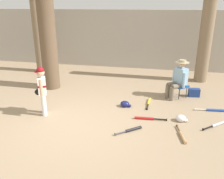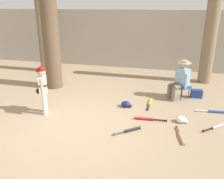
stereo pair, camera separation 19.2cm
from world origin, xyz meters
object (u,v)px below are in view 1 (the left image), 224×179
object	(u,v)px
bat_red_barrel	(147,118)
tree_near_player	(44,2)
folding_stool	(180,86)
batting_helmet_navy	(125,104)
bat_aluminum_silver	(217,125)
tree_behind_spectator	(207,27)
young_ballplayer	(42,88)
tree_far_left	(36,11)
handbag_beside_stool	(194,93)
bat_wood_tan	(182,136)
seated_spectator	(178,78)
bat_black_composite	(132,130)
bat_blue_youth	(213,110)
bat_yellow_trainer	(149,102)
batting_helmet_white	(181,118)

from	to	relation	value
bat_red_barrel	tree_near_player	bearing A→B (deg)	152.87
folding_stool	batting_helmet_navy	world-z (taller)	folding_stool
batting_helmet_navy	bat_aluminum_silver	bearing A→B (deg)	-15.51
tree_near_player	tree_behind_spectator	xyz separation A→B (m)	(5.19, 1.85, -0.83)
young_ballplayer	tree_far_left	world-z (taller)	tree_far_left
handbag_beside_stool	batting_helmet_navy	distance (m)	2.36
bat_wood_tan	seated_spectator	bearing A→B (deg)	90.28
tree_near_player	batting_helmet_navy	world-z (taller)	tree_near_player
bat_wood_tan	bat_black_composite	xyz separation A→B (m)	(-1.13, 0.04, 0.00)
seated_spectator	tree_far_left	distance (m)	6.20
bat_blue_youth	bat_wood_tan	distance (m)	1.82
tree_near_player	bat_yellow_trainer	world-z (taller)	tree_near_player
bat_wood_tan	tree_behind_spectator	bearing A→B (deg)	77.73
young_ballplayer	bat_blue_youth	size ratio (longest dim) A/B	1.67
tree_behind_spectator	batting_helmet_navy	world-z (taller)	tree_behind_spectator
tree_far_left	bat_black_composite	distance (m)	6.66
bat_blue_youth	bat_black_composite	size ratio (longest dim) A/B	1.34
bat_yellow_trainer	bat_red_barrel	size ratio (longest dim) A/B	0.96
tree_far_left	bat_wood_tan	bearing A→B (deg)	-37.49
bat_blue_youth	tree_far_left	bearing A→B (deg)	157.30
bat_blue_youth	batting_helmet_navy	distance (m)	2.43
tree_near_player	bat_yellow_trainer	xyz separation A→B (m)	(3.42, -0.71, -2.79)
bat_aluminum_silver	bat_black_composite	bearing A→B (deg)	-161.28
seated_spectator	bat_black_composite	bearing A→B (deg)	-115.50
bat_red_barrel	batting_helmet_navy	xyz separation A→B (m)	(-0.67, 0.68, 0.04)
young_ballplayer	tree_far_left	xyz separation A→B (m)	(-2.07, 3.85, 1.77)
batting_helmet_white	batting_helmet_navy	size ratio (longest dim) A/B	0.98
handbag_beside_stool	tree_far_left	xyz separation A→B (m)	(-6.13, 1.71, 2.38)
bat_wood_tan	batting_helmet_navy	distance (m)	2.03
tree_behind_spectator	batting_helmet_navy	xyz separation A→B (m)	(-2.43, -2.93, -1.91)
bat_black_composite	bat_yellow_trainer	world-z (taller)	same
tree_far_left	bat_red_barrel	world-z (taller)	tree_far_left
bat_blue_youth	handbag_beside_stool	bearing A→B (deg)	111.37
folding_stool	seated_spectator	world-z (taller)	seated_spectator
seated_spectator	batting_helmet_navy	bearing A→B (deg)	-145.68
handbag_beside_stool	tree_behind_spectator	bearing A→B (deg)	76.50
seated_spectator	batting_helmet_white	distance (m)	1.69
tree_far_left	bat_red_barrel	distance (m)	6.48
young_ballplayer	bat_yellow_trainer	distance (m)	3.07
bat_aluminum_silver	batting_helmet_white	bearing A→B (deg)	174.99
tree_far_left	batting_helmet_white	world-z (taller)	tree_far_left
bat_black_composite	bat_red_barrel	size ratio (longest dim) A/B	0.71
tree_near_player	bat_blue_youth	distance (m)	5.95
tree_far_left	handbag_beside_stool	bearing A→B (deg)	-15.57
batting_helmet_white	tree_near_player	bearing A→B (deg)	158.81
tree_far_left	bat_aluminum_silver	xyz separation A→B (m)	(6.46, -3.58, -2.48)
bat_blue_youth	bat_yellow_trainer	xyz separation A→B (m)	(-1.77, 0.17, -0.00)
young_ballplayer	handbag_beside_stool	xyz separation A→B (m)	(4.06, 2.14, -0.61)
bat_aluminum_silver	bat_red_barrel	world-z (taller)	same
folding_stool	tree_far_left	bearing A→B (deg)	161.87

